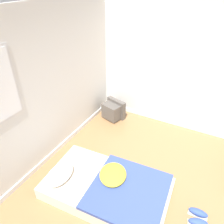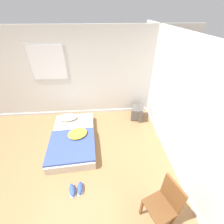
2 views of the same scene
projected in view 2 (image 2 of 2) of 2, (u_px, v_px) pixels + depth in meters
name	position (u px, v px, depth m)	size (l,w,h in m)	color
ground_plane	(60.00, 185.00, 3.01)	(20.00, 20.00, 0.00)	#997047
wall_back	(69.00, 76.00, 4.32)	(7.30, 0.08, 2.60)	silver
wall_right	(199.00, 131.00, 2.43)	(0.08, 7.37, 2.60)	silver
mattress_bed	(73.00, 138.00, 3.90)	(1.20, 1.92, 0.36)	beige
crt_tv	(138.00, 112.00, 4.71)	(0.45, 0.53, 0.44)	#56514C
wooden_chair	(166.00, 201.00, 2.24)	(0.52, 0.52, 0.95)	brown
sneaker_pair	(76.00, 189.00, 2.89)	(0.29, 0.30, 0.10)	silver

